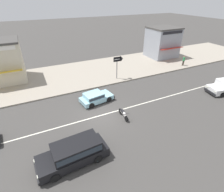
{
  "coord_description": "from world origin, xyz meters",
  "views": [
    {
      "loc": [
        -5.07,
        -12.69,
        10.11
      ],
      "look_at": [
        1.84,
        1.64,
        0.8
      ],
      "focal_mm": 28.0,
      "sensor_mm": 36.0,
      "label": 1
    }
  ],
  "objects_px": {
    "shopfront_corner_warung": "(2,61)",
    "shopfront_mid_block": "(162,42)",
    "motorcycle_1": "(123,114)",
    "pedestrian_near_clock": "(184,60)",
    "arrow_signboard": "(120,60)",
    "hatchback_pale_blue_1": "(96,97)",
    "minivan_black_3": "(74,152)"
  },
  "relations": [
    {
      "from": "minivan_black_3",
      "to": "arrow_signboard",
      "type": "bearing_deg",
      "value": 49.26
    },
    {
      "from": "shopfront_mid_block",
      "to": "pedestrian_near_clock",
      "type": "bearing_deg",
      "value": -89.14
    },
    {
      "from": "arrow_signboard",
      "to": "hatchback_pale_blue_1",
      "type": "bearing_deg",
      "value": -141.45
    },
    {
      "from": "minivan_black_3",
      "to": "shopfront_mid_block",
      "type": "bearing_deg",
      "value": 37.99
    },
    {
      "from": "motorcycle_1",
      "to": "arrow_signboard",
      "type": "height_order",
      "value": "arrow_signboard"
    },
    {
      "from": "pedestrian_near_clock",
      "to": "shopfront_mid_block",
      "type": "bearing_deg",
      "value": 90.86
    },
    {
      "from": "hatchback_pale_blue_1",
      "to": "shopfront_mid_block",
      "type": "bearing_deg",
      "value": 29.79
    },
    {
      "from": "motorcycle_1",
      "to": "pedestrian_near_clock",
      "type": "bearing_deg",
      "value": 26.86
    },
    {
      "from": "minivan_black_3",
      "to": "motorcycle_1",
      "type": "relative_size",
      "value": 2.72
    },
    {
      "from": "hatchback_pale_blue_1",
      "to": "motorcycle_1",
      "type": "distance_m",
      "value": 3.96
    },
    {
      "from": "motorcycle_1",
      "to": "arrow_signboard",
      "type": "distance_m",
      "value": 9.04
    },
    {
      "from": "arrow_signboard",
      "to": "shopfront_corner_warung",
      "type": "xyz_separation_m",
      "value": [
        -13.9,
        5.84,
        0.08
      ]
    },
    {
      "from": "hatchback_pale_blue_1",
      "to": "minivan_black_3",
      "type": "distance_m",
      "value": 7.77
    },
    {
      "from": "hatchback_pale_blue_1",
      "to": "arrow_signboard",
      "type": "distance_m",
      "value": 6.95
    },
    {
      "from": "arrow_signboard",
      "to": "shopfront_corner_warung",
      "type": "relative_size",
      "value": 0.57
    },
    {
      "from": "motorcycle_1",
      "to": "shopfront_corner_warung",
      "type": "xyz_separation_m",
      "value": [
        -10.04,
        13.7,
        2.35
      ]
    },
    {
      "from": "motorcycle_1",
      "to": "arrow_signboard",
      "type": "bearing_deg",
      "value": 63.88
    },
    {
      "from": "minivan_black_3",
      "to": "shopfront_mid_block",
      "type": "xyz_separation_m",
      "value": [
        20.56,
        16.06,
        1.85
      ]
    },
    {
      "from": "motorcycle_1",
      "to": "shopfront_mid_block",
      "type": "relative_size",
      "value": 0.35
    },
    {
      "from": "arrow_signboard",
      "to": "shopfront_mid_block",
      "type": "bearing_deg",
      "value": 25.15
    },
    {
      "from": "pedestrian_near_clock",
      "to": "shopfront_corner_warung",
      "type": "height_order",
      "value": "shopfront_corner_warung"
    },
    {
      "from": "minivan_black_3",
      "to": "motorcycle_1",
      "type": "xyz_separation_m",
      "value": [
        5.4,
        2.89,
        -0.43
      ]
    },
    {
      "from": "pedestrian_near_clock",
      "to": "shopfront_mid_block",
      "type": "distance_m",
      "value": 5.7
    },
    {
      "from": "hatchback_pale_blue_1",
      "to": "pedestrian_near_clock",
      "type": "xyz_separation_m",
      "value": [
        16.57,
        3.99,
        0.46
      ]
    },
    {
      "from": "shopfront_corner_warung",
      "to": "shopfront_mid_block",
      "type": "xyz_separation_m",
      "value": [
        25.2,
        -0.53,
        -0.07
      ]
    },
    {
      "from": "motorcycle_1",
      "to": "pedestrian_near_clock",
      "type": "xyz_separation_m",
      "value": [
        15.24,
        7.72,
        0.63
      ]
    },
    {
      "from": "hatchback_pale_blue_1",
      "to": "motorcycle_1",
      "type": "xyz_separation_m",
      "value": [
        1.33,
        -3.73,
        -0.17
      ]
    },
    {
      "from": "hatchback_pale_blue_1",
      "to": "shopfront_corner_warung",
      "type": "bearing_deg",
      "value": 131.15
    },
    {
      "from": "pedestrian_near_clock",
      "to": "shopfront_corner_warung",
      "type": "bearing_deg",
      "value": 166.69
    },
    {
      "from": "hatchback_pale_blue_1",
      "to": "minivan_black_3",
      "type": "xyz_separation_m",
      "value": [
        -4.07,
        -6.62,
        0.26
      ]
    },
    {
      "from": "pedestrian_near_clock",
      "to": "shopfront_mid_block",
      "type": "height_order",
      "value": "shopfront_mid_block"
    },
    {
      "from": "shopfront_corner_warung",
      "to": "arrow_signboard",
      "type": "bearing_deg",
      "value": -22.79
    }
  ]
}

